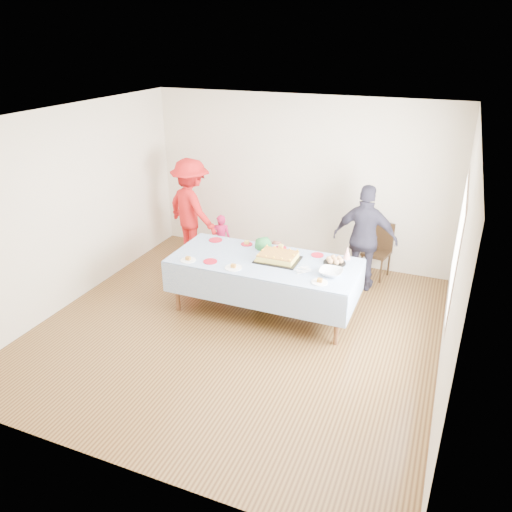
% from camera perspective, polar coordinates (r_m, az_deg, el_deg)
% --- Properties ---
extents(ground, '(5.00, 5.00, 0.00)m').
position_cam_1_polar(ground, '(6.64, -2.04, -8.18)').
color(ground, '#452913').
rests_on(ground, ground).
extents(room_walls, '(5.04, 5.04, 2.72)m').
position_cam_1_polar(room_walls, '(5.86, -1.79, 6.51)').
color(room_walls, beige).
rests_on(room_walls, ground).
extents(party_table, '(2.50, 1.10, 0.78)m').
position_cam_1_polar(party_table, '(6.66, 0.95, -0.90)').
color(party_table, brown).
rests_on(party_table, ground).
extents(birthday_cake, '(0.57, 0.44, 0.10)m').
position_cam_1_polar(birthday_cake, '(6.62, 2.51, -0.12)').
color(birthday_cake, black).
rests_on(birthday_cake, party_table).
extents(rolls_tray, '(0.30, 0.30, 0.09)m').
position_cam_1_polar(rolls_tray, '(6.61, 8.98, -0.54)').
color(rolls_tray, black).
rests_on(rolls_tray, party_table).
extents(punch_bowl, '(0.30, 0.30, 0.07)m').
position_cam_1_polar(punch_bowl, '(6.29, 8.55, -1.86)').
color(punch_bowl, silver).
rests_on(punch_bowl, party_table).
extents(party_hat, '(0.10, 0.10, 0.18)m').
position_cam_1_polar(party_hat, '(6.76, 10.38, 0.38)').
color(party_hat, white).
rests_on(party_hat, party_table).
extents(fork_pile, '(0.24, 0.18, 0.07)m').
position_cam_1_polar(fork_pile, '(6.32, 5.30, -1.59)').
color(fork_pile, white).
rests_on(fork_pile, party_table).
extents(plate_red_far_a, '(0.20, 0.20, 0.01)m').
position_cam_1_polar(plate_red_far_a, '(7.29, -4.64, 1.83)').
color(plate_red_far_a, red).
rests_on(plate_red_far_a, party_table).
extents(plate_red_far_b, '(0.17, 0.17, 0.01)m').
position_cam_1_polar(plate_red_far_b, '(7.13, -1.06, 1.37)').
color(plate_red_far_b, red).
rests_on(plate_red_far_b, party_table).
extents(plate_red_far_c, '(0.16, 0.16, 0.01)m').
position_cam_1_polar(plate_red_far_c, '(7.01, 2.86, 0.93)').
color(plate_red_far_c, red).
rests_on(plate_red_far_c, party_table).
extents(plate_red_far_d, '(0.17, 0.17, 0.01)m').
position_cam_1_polar(plate_red_far_d, '(6.83, 7.03, 0.11)').
color(plate_red_far_d, red).
rests_on(plate_red_far_d, party_table).
extents(plate_red_near, '(0.19, 0.19, 0.01)m').
position_cam_1_polar(plate_red_near, '(6.61, -5.25, -0.62)').
color(plate_red_near, red).
rests_on(plate_red_near, party_table).
extents(plate_white_left, '(0.20, 0.20, 0.01)m').
position_cam_1_polar(plate_white_left, '(6.68, -7.76, -0.48)').
color(plate_white_left, white).
rests_on(plate_white_left, party_table).
extents(plate_white_mid, '(0.22, 0.22, 0.01)m').
position_cam_1_polar(plate_white_mid, '(6.42, -2.60, -1.35)').
color(plate_white_mid, white).
rests_on(plate_white_mid, party_table).
extents(plate_white_right, '(0.20, 0.20, 0.01)m').
position_cam_1_polar(plate_white_right, '(6.09, 7.28, -3.00)').
color(plate_white_right, white).
rests_on(plate_white_right, party_table).
extents(dining_chair, '(0.45, 0.45, 0.87)m').
position_cam_1_polar(dining_chair, '(8.04, 13.85, 1.03)').
color(dining_chair, black).
rests_on(dining_chair, ground).
extents(toddler_left, '(0.36, 0.29, 0.85)m').
position_cam_1_polar(toddler_left, '(8.26, -3.97, 1.93)').
color(toddler_left, '#B81749').
rests_on(toddler_left, ground).
extents(toddler_mid, '(0.53, 0.42, 0.94)m').
position_cam_1_polar(toddler_mid, '(7.14, 0.80, -1.39)').
color(toddler_mid, '#257135').
rests_on(toddler_mid, ground).
extents(toddler_right, '(0.45, 0.40, 0.76)m').
position_cam_1_polar(toddler_right, '(7.45, 2.16, -0.98)').
color(toddler_right, '#CC745F').
rests_on(toddler_right, ground).
extents(adult_left, '(1.27, 1.04, 1.71)m').
position_cam_1_polar(adult_left, '(8.40, -7.38, 5.29)').
color(adult_left, red).
rests_on(adult_left, ground).
extents(adult_right, '(0.95, 0.41, 1.61)m').
position_cam_1_polar(adult_right, '(7.45, 12.35, 1.96)').
color(adult_right, '#2C2A3A').
rests_on(adult_right, ground).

